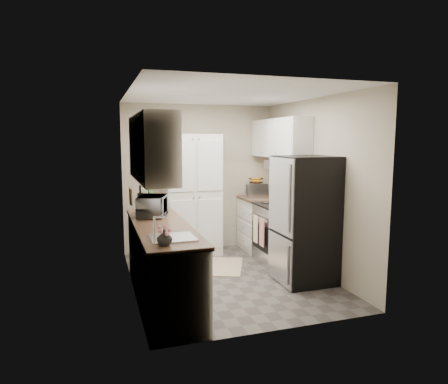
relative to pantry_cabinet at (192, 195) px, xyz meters
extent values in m
plane|color=#56514C|center=(0.20, -1.32, -1.00)|extent=(3.20, 3.20, 0.00)
cube|color=#C1B69C|center=(0.20, 0.28, 0.25)|extent=(2.60, 0.04, 2.50)
cube|color=#C1B69C|center=(0.20, -2.92, 0.25)|extent=(2.60, 0.04, 2.50)
cube|color=#C1B69C|center=(-1.10, -1.32, 0.25)|extent=(0.04, 3.20, 2.50)
cube|color=#C1B69C|center=(1.50, -1.32, 0.25)|extent=(0.04, 3.20, 2.50)
cube|color=white|center=(0.20, -1.32, 1.50)|extent=(2.60, 3.20, 0.04)
cube|color=silver|center=(-0.93, -2.07, 0.83)|extent=(0.33, 1.60, 0.70)
cube|color=silver|center=(1.33, -0.50, 0.89)|extent=(0.33, 1.55, 0.58)
cube|color=#99999E|center=(1.27, -0.93, 0.52)|extent=(0.45, 0.76, 0.13)
cube|color=#B7B7BC|center=(-0.79, -2.47, -0.07)|extent=(0.45, 0.40, 0.02)
cube|color=brown|center=(-1.09, -1.12, 0.18)|extent=(0.02, 0.22, 0.22)
cube|color=silver|center=(0.00, 0.00, 0.00)|extent=(0.90, 0.55, 2.00)
cube|color=silver|center=(-0.79, -1.75, -0.56)|extent=(0.60, 2.30, 0.88)
cube|color=brown|center=(-0.79, -1.75, -0.10)|extent=(0.63, 2.33, 0.04)
cube|color=silver|center=(1.19, -0.12, -0.56)|extent=(0.60, 0.80, 0.88)
cube|color=brown|center=(1.19, -0.12, -0.10)|extent=(0.63, 0.83, 0.04)
cube|color=#B7B7BC|center=(1.17, -0.93, -0.55)|extent=(0.64, 0.76, 0.90)
cube|color=black|center=(1.17, -0.93, -0.08)|extent=(0.66, 0.78, 0.03)
cube|color=black|center=(1.46, -0.93, 0.02)|extent=(0.06, 0.76, 0.22)
cube|color=pink|center=(0.80, -1.06, -0.45)|extent=(0.01, 0.16, 0.42)
cube|color=#F8ECCB|center=(0.80, -0.83, -0.45)|extent=(0.01, 0.16, 0.42)
cube|color=#B7B7BC|center=(1.14, -1.73, -0.15)|extent=(0.70, 0.72, 1.70)
imported|color=#B3B4B8|center=(-0.82, -1.23, 0.06)|extent=(0.47, 0.57, 0.27)
cylinder|color=black|center=(-0.94, -0.92, 0.09)|extent=(0.09, 0.09, 0.34)
imported|color=silver|center=(-0.91, -2.70, 0.00)|extent=(0.18, 0.18, 0.15)
cube|color=green|center=(-0.80, -0.63, 0.08)|extent=(0.08, 0.25, 0.31)
cube|color=silver|center=(1.16, 0.02, 0.05)|extent=(0.44, 0.50, 0.25)
cube|color=beige|center=(0.27, -0.82, -0.99)|extent=(0.86, 1.04, 0.01)
camera|label=1|loc=(-1.50, -6.38, 0.92)|focal=32.00mm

